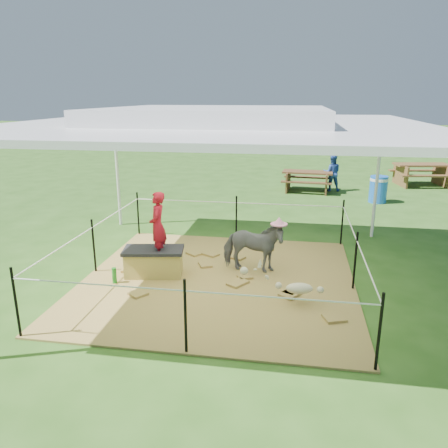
% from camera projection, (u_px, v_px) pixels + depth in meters
% --- Properties ---
extents(ground, '(90.00, 90.00, 0.00)m').
position_uv_depth(ground, '(218.00, 281.00, 7.54)').
color(ground, '#2D5919').
rests_on(ground, ground).
extents(hay_patch, '(4.60, 4.60, 0.03)m').
position_uv_depth(hay_patch, '(218.00, 280.00, 7.54)').
color(hay_patch, brown).
rests_on(hay_patch, ground).
extents(canopy_tent, '(6.30, 6.30, 2.90)m').
position_uv_depth(canopy_tent, '(218.00, 121.00, 6.78)').
color(canopy_tent, silver).
rests_on(canopy_tent, ground).
extents(rope_fence, '(4.54, 4.54, 1.00)m').
position_uv_depth(rope_fence, '(218.00, 246.00, 7.36)').
color(rope_fence, black).
rests_on(rope_fence, ground).
extents(straw_bale, '(1.04, 0.64, 0.43)m').
position_uv_depth(straw_bale, '(154.00, 263.00, 7.67)').
color(straw_bale, gold).
rests_on(straw_bale, hay_patch).
extents(dark_cloth, '(1.11, 0.71, 0.05)m').
position_uv_depth(dark_cloth, '(153.00, 250.00, 7.60)').
color(dark_cloth, black).
rests_on(dark_cloth, straw_bale).
extents(woman, '(0.35, 0.47, 1.16)m').
position_uv_depth(woman, '(157.00, 220.00, 7.43)').
color(woman, '#A61020').
rests_on(woman, straw_bale).
extents(green_bottle, '(0.09, 0.09, 0.27)m').
position_uv_depth(green_bottle, '(114.00, 275.00, 7.35)').
color(green_bottle, '#1B791E').
rests_on(green_bottle, hay_patch).
extents(pony, '(1.14, 0.58, 0.94)m').
position_uv_depth(pony, '(253.00, 247.00, 7.73)').
color(pony, '#4E4D52').
rests_on(pony, hay_patch).
extents(pink_hat, '(0.29, 0.29, 0.14)m').
position_uv_depth(pink_hat, '(253.00, 218.00, 7.58)').
color(pink_hat, pink).
rests_on(pink_hat, pony).
extents(foal, '(1.08, 0.70, 0.56)m').
position_uv_depth(foal, '(299.00, 286.00, 6.58)').
color(foal, '#BEAA8B').
rests_on(foal, hay_patch).
extents(trash_barrel, '(0.59, 0.59, 0.80)m').
position_uv_depth(trash_barrel, '(378.00, 189.00, 12.99)').
color(trash_barrel, blue).
rests_on(trash_barrel, ground).
extents(picnic_table_near, '(1.71, 1.30, 0.68)m').
position_uv_depth(picnic_table_near, '(307.00, 181.00, 14.52)').
color(picnic_table_near, '#53351C').
rests_on(picnic_table_near, ground).
extents(picnic_table_far, '(2.04, 1.62, 0.77)m').
position_uv_depth(picnic_table_far, '(421.00, 175.00, 15.46)').
color(picnic_table_far, brown).
rests_on(picnic_table_far, ground).
extents(distant_person, '(0.61, 0.49, 1.22)m').
position_uv_depth(distant_person, '(332.00, 173.00, 14.53)').
color(distant_person, '#2D50A9').
rests_on(distant_person, ground).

